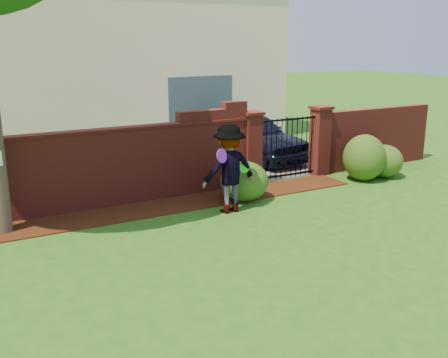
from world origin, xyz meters
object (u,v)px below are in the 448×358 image
car (255,137)px  frisbee_green (244,167)px  man (230,169)px  frisbee_purple (222,156)px

car → frisbee_green: 4.93m
car → man: 5.08m
frisbee_green → frisbee_purple: bearing=-166.1°
man → frisbee_green: bearing=168.4°
man → frisbee_purple: bearing=34.3°
frisbee_purple → frisbee_green: (0.64, 0.16, -0.34)m
car → frisbee_purple: (-3.47, -4.20, 0.59)m
frisbee_purple → frisbee_green: frisbee_purple is taller
car → man: (-3.15, -3.98, 0.22)m
car → frisbee_green: size_ratio=16.15×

